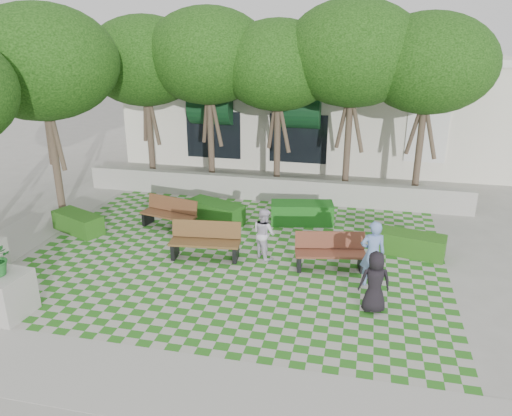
% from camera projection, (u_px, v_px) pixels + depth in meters
% --- Properties ---
extents(ground, '(90.00, 90.00, 0.00)m').
position_uv_depth(ground, '(227.00, 272.00, 13.85)').
color(ground, gray).
rests_on(ground, ground).
extents(lawn, '(12.00, 12.00, 0.00)m').
position_uv_depth(lawn, '(236.00, 256.00, 14.76)').
color(lawn, '#2B721E').
rests_on(lawn, ground).
extents(sidewalk_south, '(16.00, 2.00, 0.01)m').
position_uv_depth(sidewalk_south, '(159.00, 384.00, 9.55)').
color(sidewalk_south, '#9E9B93').
rests_on(sidewalk_south, ground).
extents(sidewalk_west, '(2.00, 12.00, 0.01)m').
position_uv_depth(sidewalk_west, '(23.00, 235.00, 16.25)').
color(sidewalk_west, '#9E9B93').
rests_on(sidewalk_west, ground).
extents(retaining_wall, '(15.00, 0.36, 0.90)m').
position_uv_depth(retaining_wall, '(270.00, 189.00, 19.37)').
color(retaining_wall, '#9E9B93').
rests_on(retaining_wall, ground).
extents(bench_east, '(2.04, 1.01, 1.02)m').
position_uv_depth(bench_east, '(330.00, 252.00, 13.92)').
color(bench_east, brown).
rests_on(bench_east, ground).
extents(bench_mid, '(2.10, 0.89, 1.07)m').
position_uv_depth(bench_mid, '(205.00, 241.00, 14.55)').
color(bench_mid, brown).
rests_on(bench_mid, ground).
extents(bench_west, '(2.03, 1.09, 1.02)m').
position_uv_depth(bench_west, '(170.00, 214.00, 16.72)').
color(bench_west, brown).
rests_on(bench_west, ground).
extents(hedge_east, '(2.00, 1.14, 0.66)m').
position_uv_depth(hedge_east, '(412.00, 244.00, 14.81)').
color(hedge_east, '#215015').
rests_on(hedge_east, ground).
extents(hedge_midright, '(2.23, 1.23, 0.74)m').
position_uv_depth(hedge_midright, '(302.00, 213.00, 17.13)').
color(hedge_midright, '#155016').
rests_on(hedge_midright, ground).
extents(hedge_midleft, '(2.19, 1.52, 0.71)m').
position_uv_depth(hedge_midleft, '(215.00, 212.00, 17.26)').
color(hedge_midleft, '#194C14').
rests_on(hedge_midleft, ground).
extents(hedge_west, '(1.97, 1.40, 0.64)m').
position_uv_depth(hedge_west, '(78.00, 223.00, 16.44)').
color(hedge_west, '#1F4D14').
rests_on(hedge_west, ground).
extents(planter_front, '(1.13, 1.13, 1.88)m').
position_uv_depth(planter_front, '(2.00, 286.00, 11.56)').
color(planter_front, '#9E9B93').
rests_on(planter_front, ground).
extents(person_blue, '(0.74, 0.56, 1.81)m').
position_uv_depth(person_blue, '(373.00, 254.00, 12.87)').
color(person_blue, '#6B88C3').
rests_on(person_blue, ground).
extents(person_dark, '(0.83, 0.63, 1.53)m').
position_uv_depth(person_dark, '(375.00, 282.00, 11.75)').
color(person_dark, black).
rests_on(person_dark, ground).
extents(person_white, '(0.94, 0.92, 1.52)m').
position_uv_depth(person_white, '(264.00, 233.00, 14.49)').
color(person_white, silver).
rests_on(person_white, ground).
extents(tree_row, '(17.70, 13.40, 7.41)m').
position_uv_depth(tree_row, '(219.00, 62.00, 17.88)').
color(tree_row, '#47382B').
rests_on(tree_row, ground).
extents(building, '(18.00, 8.92, 5.15)m').
position_uv_depth(building, '(318.00, 106.00, 25.66)').
color(building, silver).
rests_on(building, ground).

